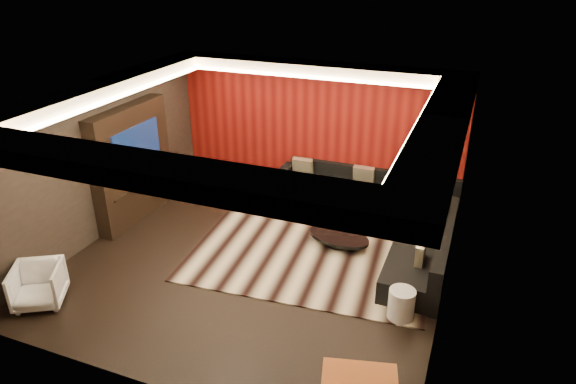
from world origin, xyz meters
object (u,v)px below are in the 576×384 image
at_px(coffee_table, 339,240).
at_px(drum_stool, 248,199).
at_px(sectional_sofa, 384,215).
at_px(armchair, 38,285).
at_px(white_side_table, 401,304).

bearing_deg(coffee_table, drum_stool, 160.74).
bearing_deg(coffee_table, sectional_sofa, 57.26).
bearing_deg(sectional_sofa, coffee_table, -122.74).
bearing_deg(coffee_table, armchair, -138.85).
xyz_separation_m(drum_stool, sectional_sofa, (2.72, 0.19, 0.05)).
relative_size(drum_stool, sectional_sofa, 0.10).
bearing_deg(sectional_sofa, armchair, -135.86).
bearing_deg(sectional_sofa, drum_stool, -175.94).
distance_m(drum_stool, white_side_table, 4.19).
distance_m(coffee_table, sectional_sofa, 1.12).
bearing_deg(coffee_table, white_side_table, -49.27).
relative_size(coffee_table, sectional_sofa, 0.30).
relative_size(coffee_table, armchair, 1.62).
bearing_deg(white_side_table, sectional_sofa, 106.89).
relative_size(coffee_table, white_side_table, 2.38).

